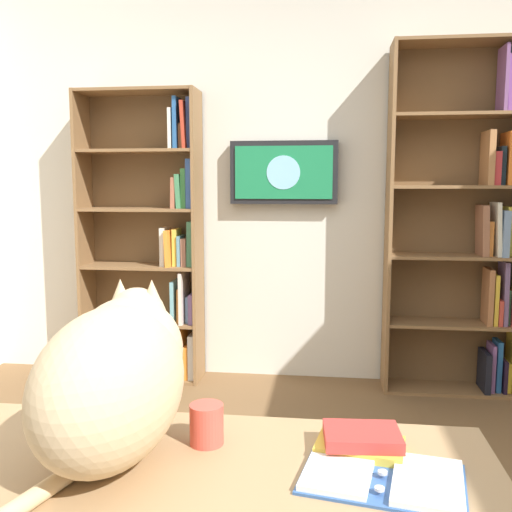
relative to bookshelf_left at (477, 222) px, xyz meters
name	(u,v)px	position (x,y,z in m)	size (l,w,h in m)	color
wall_back	(296,183)	(1.16, -0.17, 0.24)	(4.52, 0.06, 2.70)	silver
bookshelf_left	(477,222)	(0.00, 0.00, 0.00)	(0.89, 0.28, 2.22)	brown
bookshelf_right	(156,245)	(2.11, 0.00, -0.17)	(0.82, 0.28, 1.96)	brown
wall_mounted_tv	(284,173)	(1.24, -0.08, 0.31)	(0.72, 0.07, 0.42)	black
cat	(117,373)	(1.41, 2.55, -0.18)	(0.31, 0.65, 0.38)	#D1B284
open_binder	(382,477)	(0.82, 2.60, -0.36)	(0.36, 0.28, 0.02)	#335999
coffee_mug	(207,424)	(1.22, 2.48, -0.32)	(0.08, 0.08, 0.10)	#D84C3F
desk_book_stack	(361,442)	(0.86, 2.48, -0.35)	(0.22, 0.16, 0.05)	gold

